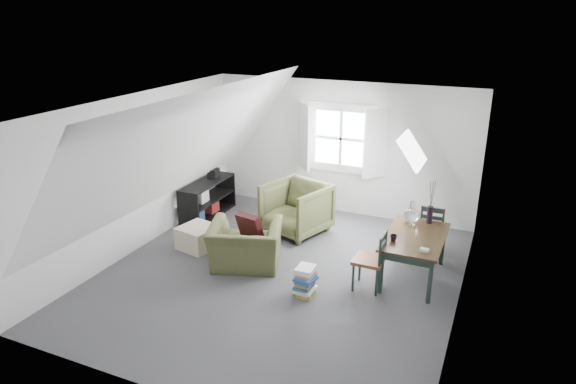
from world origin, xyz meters
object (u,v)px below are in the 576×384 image
at_px(magazine_stack, 305,281).
at_px(dining_chair_far, 432,229).
at_px(dining_chair_near, 371,260).
at_px(armchair_far, 296,232).
at_px(ottoman, 198,237).
at_px(armchair_near, 246,265).
at_px(dining_table, 415,241).
at_px(media_shelf, 206,201).

bearing_deg(magazine_stack, dining_chair_far, 54.50).
distance_m(dining_chair_near, magazine_stack, 0.96).
distance_m(armchair_far, ottoman, 1.74).
xyz_separation_m(armchair_near, dining_chair_far, (2.52, 1.52, 0.45)).
relative_size(armchair_near, dining_table, 0.78).
height_order(dining_chair_far, media_shelf, dining_chair_far).
relative_size(armchair_near, media_shelf, 0.79).
height_order(armchair_far, dining_table, dining_table).
bearing_deg(dining_chair_far, media_shelf, -7.27).
bearing_deg(armchair_far, dining_chair_far, 20.55).
height_order(armchair_far, ottoman, armchair_far).
relative_size(armchair_near, dining_chair_near, 1.21).
bearing_deg(armchair_near, dining_chair_far, -167.85).
distance_m(armchair_far, dining_chair_near, 2.22).
bearing_deg(ottoman, armchair_near, -13.40).
bearing_deg(armchair_near, ottoman, -32.26).
height_order(armchair_far, media_shelf, media_shelf).
distance_m(dining_chair_far, magazine_stack, 2.38).
height_order(dining_chair_near, media_shelf, dining_chair_near).
distance_m(ottoman, dining_chair_far, 3.76).
distance_m(ottoman, magazine_stack, 2.25).
bearing_deg(dining_chair_near, armchair_near, -84.29).
bearing_deg(magazine_stack, armchair_near, 160.21).
bearing_deg(armchair_far, ottoman, -116.45).
distance_m(dining_table, dining_chair_far, 0.89).
bearing_deg(dining_table, dining_chair_far, 81.59).
distance_m(dining_chair_near, media_shelf, 3.78).
bearing_deg(ottoman, armchair_far, 44.58).
relative_size(media_shelf, magazine_stack, 3.25).
bearing_deg(armchair_far, media_shelf, -161.01).
height_order(ottoman, media_shelf, media_shelf).
xyz_separation_m(armchair_far, ottoman, (-1.23, -1.21, 0.18)).
height_order(ottoman, dining_chair_far, dining_chair_far).
relative_size(armchair_near, ottoman, 1.89).
relative_size(dining_chair_far, magazine_stack, 2.12).
bearing_deg(media_shelf, dining_chair_near, -19.20).
distance_m(armchair_far, dining_chair_far, 2.35).
relative_size(ottoman, dining_chair_near, 0.64).
relative_size(armchair_near, magazine_stack, 2.57).
bearing_deg(ottoman, media_shelf, 116.21).
distance_m(armchair_near, armchair_far, 1.47).
relative_size(dining_table, dining_chair_near, 1.55).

